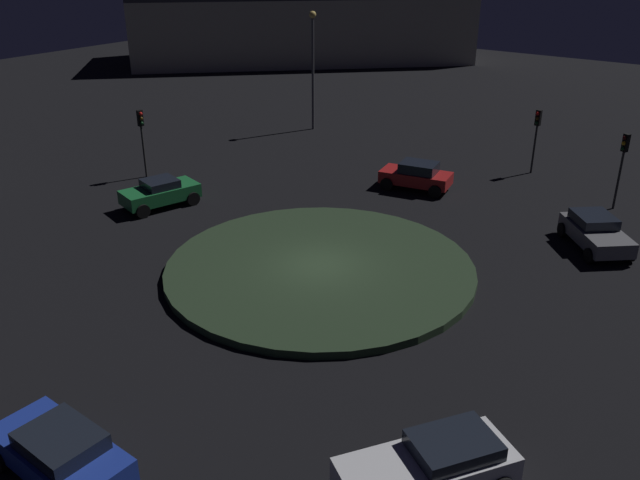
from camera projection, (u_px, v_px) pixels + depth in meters
name	position (u px, v px, depth m)	size (l,w,h in m)	color
ground_plane	(320.00, 272.00, 28.01)	(119.97, 119.97, 0.00)	black
roundabout_island	(320.00, 268.00, 27.94)	(12.90, 12.90, 0.32)	#263823
car_red	(416.00, 175.00, 36.74)	(4.05, 2.52, 1.55)	red
car_blue	(60.00, 452.00, 17.15)	(4.16, 2.17, 1.44)	#1E38A5
car_green	(160.00, 192.00, 34.40)	(2.84, 4.21, 1.47)	#1E7238
car_grey	(596.00, 232.00, 29.86)	(3.91, 4.11, 1.46)	slate
car_white	(431.00, 466.00, 16.66)	(3.94, 4.71, 1.48)	white
traffic_light_east	(142.00, 130.00, 37.79)	(0.38, 0.34, 3.92)	#2D2D2D
traffic_light_south	(537.00, 128.00, 38.49)	(0.33, 0.37, 3.76)	#2D2D2D
traffic_light_southwest	(623.00, 156.00, 33.27)	(0.37, 0.40, 3.95)	#2D2D2D
streetlamp_southeast	(313.00, 56.00, 46.42)	(0.49, 0.49, 8.17)	#4C4C51
store_building	(301.00, 25.00, 73.92)	(34.94, 34.34, 7.52)	#B7B299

